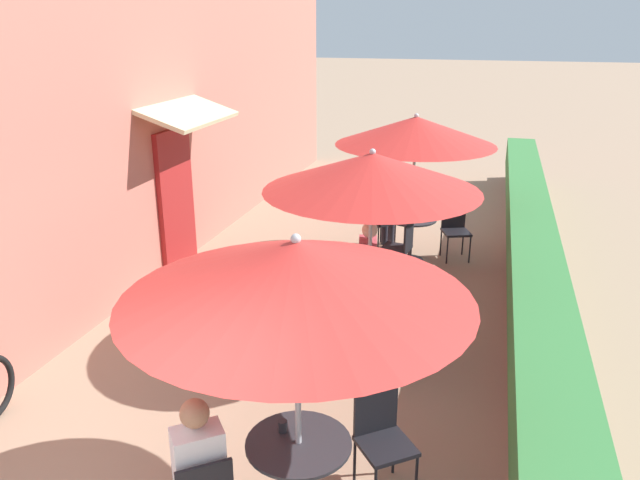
% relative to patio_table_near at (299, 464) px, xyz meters
% --- Properties ---
extents(cafe_facade_wall, '(0.98, 14.26, 4.20)m').
position_rel_patio_table_near_xyz_m(cafe_facade_wall, '(-3.50, 5.10, 1.58)').
color(cafe_facade_wall, '#C66B5B').
rests_on(cafe_facade_wall, ground_plane).
extents(planter_hedge, '(0.60, 13.26, 1.01)m').
position_rel_patio_table_near_xyz_m(planter_hedge, '(1.80, 5.13, 0.02)').
color(planter_hedge, gray).
rests_on(planter_hedge, ground_plane).
extents(patio_table_near, '(0.78, 0.78, 0.71)m').
position_rel_patio_table_near_xyz_m(patio_table_near, '(0.00, 0.00, 0.00)').
color(patio_table_near, '#28282D').
rests_on(patio_table_near, ground_plane).
extents(patio_umbrella_near, '(2.38, 2.38, 2.31)m').
position_rel_patio_table_near_xyz_m(patio_umbrella_near, '(0.00, 0.00, 1.54)').
color(patio_umbrella_near, '#B7B7BC').
rests_on(patio_umbrella_near, ground_plane).
extents(seated_patron_near_left, '(0.50, 0.51, 1.25)m').
position_rel_patio_table_near_xyz_m(seated_patron_near_left, '(-0.59, -0.43, 0.17)').
color(seated_patron_near_left, '#23232D').
rests_on(seated_patron_near_left, ground_plane).
extents(cafe_chair_near_right, '(0.56, 0.56, 0.87)m').
position_rel_patio_table_near_xyz_m(cafe_chair_near_right, '(0.52, 0.51, 0.00)').
color(cafe_chair_near_right, black).
rests_on(cafe_chair_near_right, ground_plane).
extents(coffee_cup_near, '(0.07, 0.07, 0.09)m').
position_rel_patio_table_near_xyz_m(coffee_cup_near, '(-0.15, 0.09, 0.24)').
color(coffee_cup_near, '#232328').
rests_on(coffee_cup_near, patio_table_near).
extents(patio_table_mid, '(0.78, 0.78, 0.71)m').
position_rel_patio_table_near_xyz_m(patio_table_mid, '(-0.06, 2.87, 0.00)').
color(patio_table_mid, '#28282D').
rests_on(patio_table_mid, ground_plane).
extents(patio_umbrella_mid, '(2.38, 2.38, 2.31)m').
position_rel_patio_table_near_xyz_m(patio_umbrella_mid, '(-0.06, 2.87, 1.54)').
color(patio_umbrella_mid, '#B7B7BC').
rests_on(patio_umbrella_mid, ground_plane).
extents(cafe_chair_mid_left, '(0.47, 0.47, 0.87)m').
position_rel_patio_table_near_xyz_m(cafe_chair_mid_left, '(0.16, 2.17, 0.00)').
color(cafe_chair_mid_left, black).
rests_on(cafe_chair_mid_left, ground_plane).
extents(cafe_chair_mid_right, '(0.47, 0.47, 0.87)m').
position_rel_patio_table_near_xyz_m(cafe_chair_mid_right, '(-0.27, 3.57, 0.00)').
color(cafe_chair_mid_right, black).
rests_on(cafe_chair_mid_right, ground_plane).
extents(seated_patron_mid_right, '(0.45, 0.39, 1.25)m').
position_rel_patio_table_near_xyz_m(seated_patron_mid_right, '(-0.16, 3.59, 0.17)').
color(seated_patron_mid_right, '#23232D').
rests_on(seated_patron_mid_right, ground_plane).
extents(coffee_cup_mid, '(0.07, 0.07, 0.09)m').
position_rel_patio_table_near_xyz_m(coffee_cup_mid, '(-0.16, 2.90, 0.24)').
color(coffee_cup_mid, '#B73D3D').
rests_on(coffee_cup_mid, patio_table_mid).
extents(patio_table_far, '(0.78, 0.78, 0.71)m').
position_rel_patio_table_near_xyz_m(patio_table_far, '(0.06, 5.63, 0.00)').
color(patio_table_far, '#28282D').
rests_on(patio_table_far, ground_plane).
extents(patio_umbrella_far, '(2.38, 2.38, 2.31)m').
position_rel_patio_table_near_xyz_m(patio_umbrella_far, '(0.06, 5.63, 1.54)').
color(patio_umbrella_far, '#B7B7BC').
rests_on(patio_umbrella_far, ground_plane).
extents(cafe_chair_far_left, '(0.52, 0.52, 0.87)m').
position_rel_patio_table_near_xyz_m(cafe_chair_far_left, '(0.71, 5.96, 0.00)').
color(cafe_chair_far_left, black).
rests_on(cafe_chair_far_left, ground_plane).
extents(cafe_chair_far_right, '(0.56, 0.56, 0.87)m').
position_rel_patio_table_near_xyz_m(cafe_chair_far_right, '(-0.55, 6.03, 0.00)').
color(cafe_chair_far_right, black).
rests_on(cafe_chair_far_right, ground_plane).
extents(seated_patron_far_right, '(0.50, 0.51, 1.25)m').
position_rel_patio_table_near_xyz_m(seated_patron_far_right, '(-0.48, 6.11, 0.17)').
color(seated_patron_far_right, '#23232D').
rests_on(seated_patron_far_right, ground_plane).
extents(cafe_chair_far_back, '(0.46, 0.46, 0.87)m').
position_rel_patio_table_near_xyz_m(cafe_chair_far_back, '(0.02, 4.89, 0.00)').
color(cafe_chair_far_back, black).
rests_on(cafe_chair_far_back, ground_plane).
extents(coffee_cup_far, '(0.07, 0.07, 0.09)m').
position_rel_patio_table_near_xyz_m(coffee_cup_far, '(0.01, 5.57, 0.24)').
color(coffee_cup_far, teal).
rests_on(coffee_cup_far, patio_table_far).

